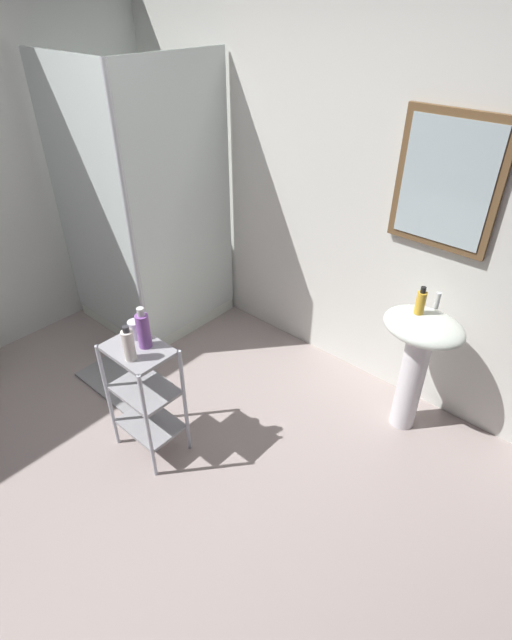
# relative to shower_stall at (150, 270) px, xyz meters

# --- Properties ---
(ground_plane) EXTENTS (4.20, 4.20, 0.02)m
(ground_plane) POSITION_rel_shower_stall_xyz_m (1.20, -1.23, -0.47)
(ground_plane) COLOR #A2938E
(wall_back) EXTENTS (4.20, 0.14, 2.50)m
(wall_back) POSITION_rel_shower_stall_xyz_m (1.21, 0.62, 0.79)
(wall_back) COLOR silver
(wall_back) RESTS_ON ground_plane
(shower_stall) EXTENTS (0.92, 0.92, 2.00)m
(shower_stall) POSITION_rel_shower_stall_xyz_m (0.00, 0.00, 0.00)
(shower_stall) COLOR white
(shower_stall) RESTS_ON ground_plane
(pedestal_sink) EXTENTS (0.46, 0.37, 0.81)m
(pedestal_sink) POSITION_rel_shower_stall_xyz_m (2.09, 0.29, 0.12)
(pedestal_sink) COLOR white
(pedestal_sink) RESTS_ON ground_plane
(sink_faucet) EXTENTS (0.03, 0.03, 0.10)m
(sink_faucet) POSITION_rel_shower_stall_xyz_m (2.09, 0.41, 0.40)
(sink_faucet) COLOR silver
(sink_faucet) RESTS_ON pedestal_sink
(storage_cart) EXTENTS (0.38, 0.28, 0.74)m
(storage_cart) POSITION_rel_shower_stall_xyz_m (1.05, -0.88, -0.03)
(storage_cart) COLOR silver
(storage_cart) RESTS_ON ground_plane
(hand_soap_bottle) EXTENTS (0.05, 0.05, 0.17)m
(hand_soap_bottle) POSITION_rel_shower_stall_xyz_m (2.04, 0.30, 0.42)
(hand_soap_bottle) COLOR gold
(hand_soap_bottle) RESTS_ON pedestal_sink
(conditioner_bottle_purple) EXTENTS (0.07, 0.07, 0.24)m
(conditioner_bottle_purple) POSITION_rel_shower_stall_xyz_m (1.07, -0.83, 0.38)
(conditioner_bottle_purple) COLOR #8750A6
(conditioner_bottle_purple) RESTS_ON storage_cart
(lotion_bottle_white) EXTENTS (0.06, 0.06, 0.20)m
(lotion_bottle_white) POSITION_rel_shower_stall_xyz_m (1.10, -0.95, 0.37)
(lotion_bottle_white) COLOR white
(lotion_bottle_white) RESTS_ON storage_cart
(rinse_cup) EXTENTS (0.07, 0.07, 0.10)m
(rinse_cup) POSITION_rel_shower_stall_xyz_m (0.97, -0.82, 0.33)
(rinse_cup) COLOR silver
(rinse_cup) RESTS_ON storage_cart
(bath_mat) EXTENTS (0.60, 0.40, 0.02)m
(bath_mat) POSITION_rel_shower_stall_xyz_m (0.42, -0.65, -0.45)
(bath_mat) COLOR gray
(bath_mat) RESTS_ON ground_plane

